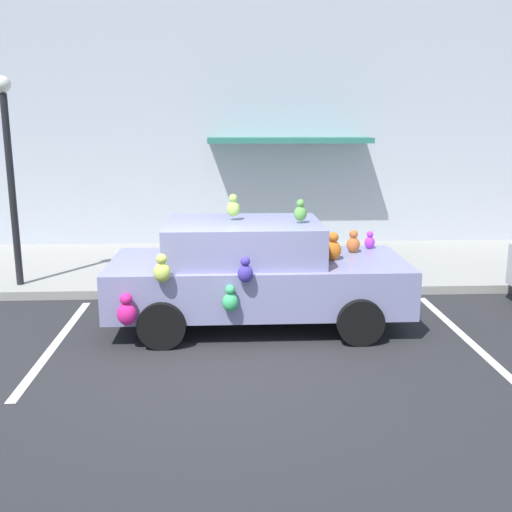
% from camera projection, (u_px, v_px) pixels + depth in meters
% --- Properties ---
extents(ground_plane, '(60.00, 60.00, 0.00)m').
position_uv_depth(ground_plane, '(220.00, 369.00, 7.21)').
color(ground_plane, '#262628').
extents(sidewalk, '(24.00, 4.00, 0.15)m').
position_uv_depth(sidewalk, '(222.00, 266.00, 12.07)').
color(sidewalk, gray).
rests_on(sidewalk, ground).
extents(storefront_building, '(24.00, 1.25, 6.40)m').
position_uv_depth(storefront_building, '(222.00, 111.00, 13.46)').
color(storefront_building, '#B2B7C1').
rests_on(storefront_building, ground).
extents(parking_stripe_front, '(0.12, 3.60, 0.01)m').
position_uv_depth(parking_stripe_front, '(463.00, 335.00, 8.35)').
color(parking_stripe_front, silver).
rests_on(parking_stripe_front, ground).
extents(parking_stripe_rear, '(0.12, 3.60, 0.01)m').
position_uv_depth(parking_stripe_rear, '(57.00, 342.00, 8.08)').
color(parking_stripe_rear, silver).
rests_on(parking_stripe_rear, ground).
extents(plush_covered_car, '(4.27, 2.13, 1.93)m').
position_uv_depth(plush_covered_car, '(254.00, 272.00, 8.65)').
color(plush_covered_car, '#8382AD').
rests_on(plush_covered_car, ground).
extents(teddy_bear_on_sidewalk, '(0.31, 0.26, 0.60)m').
position_uv_depth(teddy_bear_on_sidewalk, '(243.00, 260.00, 10.99)').
color(teddy_bear_on_sidewalk, '#9E723D').
rests_on(teddy_bear_on_sidewalk, sidewalk).
extents(street_lamp_post, '(0.28, 0.28, 3.53)m').
position_uv_depth(street_lamp_post, '(9.00, 159.00, 9.93)').
color(street_lamp_post, black).
rests_on(street_lamp_post, sidewalk).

